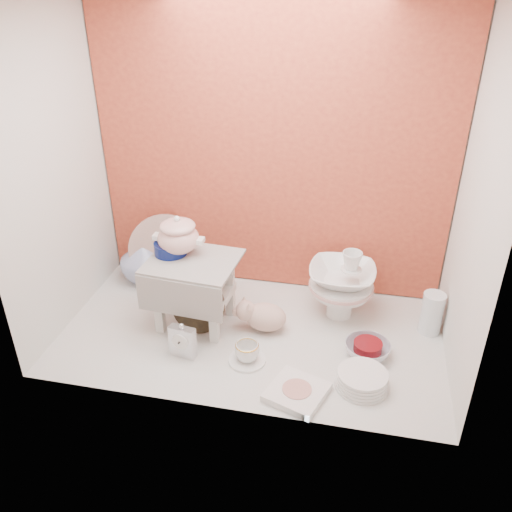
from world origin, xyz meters
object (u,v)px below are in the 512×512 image
(blue_white_vase, at_px, (143,258))
(plush_pig, at_px, (266,317))
(soup_tureen, at_px, (178,235))
(floral_platter, at_px, (165,249))
(porcelain_tower, at_px, (341,283))
(gold_rim_teacup, at_px, (247,352))
(mantel_clock, at_px, (183,340))
(step_stool, at_px, (195,292))
(dinner_plate_stack, at_px, (362,380))
(crystal_bowl, at_px, (367,349))

(blue_white_vase, height_order, plush_pig, blue_white_vase)
(soup_tureen, height_order, plush_pig, soup_tureen)
(floral_platter, xyz_separation_m, porcelain_tower, (0.97, -0.14, -0.01))
(floral_platter, distance_m, blue_white_vase, 0.14)
(gold_rim_teacup, bearing_deg, plush_pig, 81.74)
(soup_tureen, relative_size, porcelain_tower, 0.64)
(blue_white_vase, distance_m, mantel_clock, 0.72)
(step_stool, xyz_separation_m, dinner_plate_stack, (0.82, -0.29, -0.14))
(floral_platter, height_order, plush_pig, floral_platter)
(floral_platter, bearing_deg, dinner_plate_stack, -30.40)
(mantel_clock, distance_m, porcelain_tower, 0.82)
(step_stool, relative_size, floral_platter, 1.06)
(floral_platter, distance_m, dinner_plate_stack, 1.29)
(blue_white_vase, bearing_deg, step_stool, -38.96)
(soup_tureen, distance_m, plush_pig, 0.57)
(mantel_clock, height_order, porcelain_tower, porcelain_tower)
(mantel_clock, xyz_separation_m, gold_rim_teacup, (0.29, 0.02, -0.03))
(plush_pig, bearing_deg, blue_white_vase, 170.03)
(crystal_bowl, xyz_separation_m, porcelain_tower, (-0.15, 0.30, 0.15))
(step_stool, bearing_deg, blue_white_vase, 145.57)
(floral_platter, bearing_deg, mantel_clock, -63.60)
(step_stool, height_order, porcelain_tower, porcelain_tower)
(porcelain_tower, bearing_deg, blue_white_vase, 174.12)
(step_stool, relative_size, dinner_plate_stack, 1.81)
(blue_white_vase, distance_m, plush_pig, 0.82)
(plush_pig, relative_size, dinner_plate_stack, 1.13)
(floral_platter, distance_m, porcelain_tower, 0.98)
(blue_white_vase, bearing_deg, gold_rim_teacup, -38.25)
(soup_tureen, height_order, dinner_plate_stack, soup_tureen)
(mantel_clock, relative_size, plush_pig, 0.68)
(floral_platter, distance_m, plush_pig, 0.73)
(floral_platter, xyz_separation_m, mantel_clock, (0.30, -0.61, -0.11))
(crystal_bowl, relative_size, porcelain_tower, 0.56)
(plush_pig, relative_size, crystal_bowl, 1.26)
(soup_tureen, bearing_deg, plush_pig, -5.75)
(plush_pig, bearing_deg, step_stool, -165.45)
(crystal_bowl, bearing_deg, floral_platter, 158.74)
(mantel_clock, distance_m, crystal_bowl, 0.84)
(blue_white_vase, distance_m, crystal_bowl, 1.31)
(dinner_plate_stack, xyz_separation_m, crystal_bowl, (0.02, 0.21, -0.01))
(dinner_plate_stack, bearing_deg, crystal_bowl, 85.64)
(soup_tureen, relative_size, crystal_bowl, 1.15)
(floral_platter, relative_size, porcelain_tower, 1.05)
(step_stool, relative_size, plush_pig, 1.60)
(floral_platter, height_order, mantel_clock, floral_platter)
(soup_tureen, height_order, crystal_bowl, soup_tureen)
(mantel_clock, height_order, crystal_bowl, mantel_clock)
(step_stool, bearing_deg, soup_tureen, 151.69)
(gold_rim_teacup, bearing_deg, mantel_clock, -175.84)
(dinner_plate_stack, xyz_separation_m, porcelain_tower, (-0.13, 0.51, 0.15))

